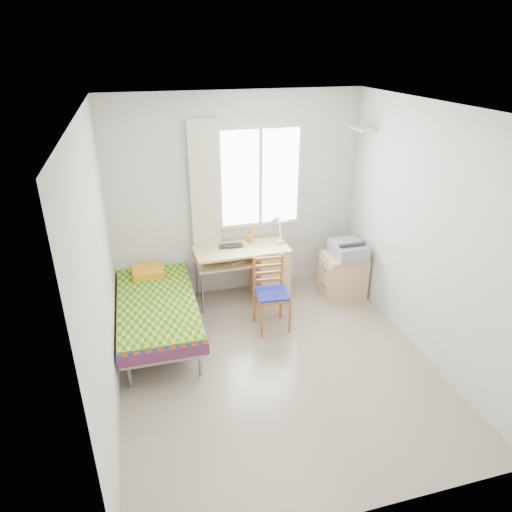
{
  "coord_description": "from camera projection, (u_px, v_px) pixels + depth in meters",
  "views": [
    {
      "loc": [
        -1.22,
        -3.67,
        3.09
      ],
      "look_at": [
        -0.07,
        0.55,
        1.03
      ],
      "focal_mm": 32.0,
      "sensor_mm": 36.0,
      "label": 1
    }
  ],
  "objects": [
    {
      "name": "floor",
      "position": [
        276.0,
        365.0,
        4.81
      ],
      "size": [
        3.5,
        3.5,
        0.0
      ],
      "primitive_type": "plane",
      "color": "#BCAD93",
      "rests_on": "ground"
    },
    {
      "name": "wall_back",
      "position": [
        237.0,
        198.0,
        5.79
      ],
      "size": [
        3.2,
        0.0,
        3.2
      ],
      "primitive_type": "plane",
      "rotation": [
        1.57,
        0.0,
        0.0
      ],
      "color": "silver",
      "rests_on": "ground"
    },
    {
      "name": "printer",
      "position": [
        348.0,
        249.0,
        5.86
      ],
      "size": [
        0.39,
        0.46,
        0.2
      ],
      "rotation": [
        0.0,
        0.0,
        0.0
      ],
      "color": "#919498",
      "rests_on": "cabinet"
    },
    {
      "name": "wall_right",
      "position": [
        429.0,
        236.0,
        4.64
      ],
      "size": [
        0.0,
        3.5,
        3.5
      ],
      "primitive_type": "plane",
      "rotation": [
        1.57,
        0.0,
        -1.57
      ],
      "color": "silver",
      "rests_on": "ground"
    },
    {
      "name": "laptop",
      "position": [
        231.0,
        247.0,
        5.73
      ],
      "size": [
        0.32,
        0.22,
        0.02
      ],
      "primitive_type": "imported",
      "rotation": [
        0.0,
        0.0,
        -0.06
      ],
      "color": "black",
      "rests_on": "desk"
    },
    {
      "name": "ceiling",
      "position": [
        283.0,
        109.0,
        3.71
      ],
      "size": [
        3.5,
        3.5,
        0.0
      ],
      "primitive_type": "plane",
      "rotation": [
        3.14,
        0.0,
        0.0
      ],
      "color": "white",
      "rests_on": "wall_back"
    },
    {
      "name": "wall_left",
      "position": [
        100.0,
        274.0,
        3.88
      ],
      "size": [
        0.0,
        3.5,
        3.5
      ],
      "primitive_type": "plane",
      "rotation": [
        1.57,
        0.0,
        1.57
      ],
      "color": "silver",
      "rests_on": "ground"
    },
    {
      "name": "chair",
      "position": [
        271.0,
        289.0,
        5.3
      ],
      "size": [
        0.4,
        0.4,
        0.87
      ],
      "rotation": [
        0.0,
        0.0,
        -0.08
      ],
      "color": "#95401C",
      "rests_on": "floor"
    },
    {
      "name": "task_lamp",
      "position": [
        279.0,
        227.0,
        5.66
      ],
      "size": [
        0.23,
        0.33,
        0.42
      ],
      "rotation": [
        0.0,
        0.0,
        -0.04
      ],
      "color": "white",
      "rests_on": "desk"
    },
    {
      "name": "pen_cup",
      "position": [
        249.0,
        238.0,
        5.9
      ],
      "size": [
        0.08,
        0.08,
        0.09
      ],
      "primitive_type": "cylinder",
      "rotation": [
        0.0,
        0.0,
        0.11
      ],
      "color": "#FC9F1C",
      "rests_on": "desk"
    },
    {
      "name": "cabinet",
      "position": [
        343.0,
        275.0,
        6.05
      ],
      "size": [
        0.55,
        0.49,
        0.58
      ],
      "rotation": [
        0.0,
        0.0,
        -0.03
      ],
      "color": "tan",
      "rests_on": "floor"
    },
    {
      "name": "bed",
      "position": [
        157.0,
        303.0,
        5.21
      ],
      "size": [
        0.9,
        1.88,
        0.81
      ],
      "rotation": [
        0.0,
        0.0,
        -0.0
      ],
      "color": "gray",
      "rests_on": "floor"
    },
    {
      "name": "floating_shelf",
      "position": [
        363.0,
        129.0,
        5.47
      ],
      "size": [
        0.2,
        0.32,
        0.03
      ],
      "primitive_type": "cube",
      "color": "white",
      "rests_on": "wall_right"
    },
    {
      "name": "curtain",
      "position": [
        205.0,
        190.0,
        5.56
      ],
      "size": [
        0.35,
        0.05,
        1.7
      ],
      "primitive_type": "cube",
      "color": "#EDE9C4",
      "rests_on": "wall_back"
    },
    {
      "name": "book",
      "position": [
        228.0,
        261.0,
        5.74
      ],
      "size": [
        0.23,
        0.28,
        0.02
      ],
      "primitive_type": "imported",
      "rotation": [
        0.0,
        0.0,
        0.26
      ],
      "color": "gray",
      "rests_on": "desk"
    },
    {
      "name": "desk",
      "position": [
        265.0,
        269.0,
        5.96
      ],
      "size": [
        1.19,
        0.56,
        0.74
      ],
      "rotation": [
        0.0,
        0.0,
        0.02
      ],
      "color": "tan",
      "rests_on": "floor"
    },
    {
      "name": "window",
      "position": [
        260.0,
        177.0,
        5.73
      ],
      "size": [
        1.1,
        0.04,
        1.3
      ],
      "color": "white",
      "rests_on": "wall_back"
    }
  ]
}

